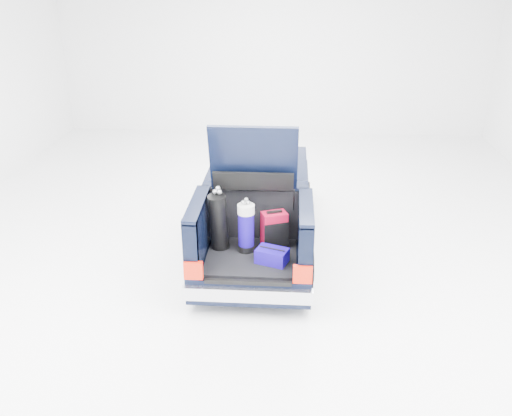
# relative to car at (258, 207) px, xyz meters

# --- Properties ---
(ground) EXTENTS (14.00, 14.00, 0.00)m
(ground) POSITION_rel_car_xyz_m (0.00, -0.11, -0.67)
(ground) COLOR white
(ground) RESTS_ON ground
(car) EXTENTS (1.87, 4.65, 2.47)m
(car) POSITION_rel_car_xyz_m (0.00, 0.00, 0.00)
(car) COLOR black
(car) RESTS_ON ground
(red_suitcase) EXTENTS (0.42, 0.36, 0.60)m
(red_suitcase) POSITION_rel_car_xyz_m (0.32, -1.31, 0.21)
(red_suitcase) COLOR maroon
(red_suitcase) RESTS_ON car
(black_golf_bag) EXTENTS (0.37, 0.42, 0.98)m
(black_golf_bag) POSITION_rel_car_xyz_m (-0.50, -1.39, 0.37)
(black_golf_bag) COLOR black
(black_golf_bag) RESTS_ON car
(blue_golf_bag) EXTENTS (0.29, 0.29, 0.84)m
(blue_golf_bag) POSITION_rel_car_xyz_m (-0.09, -1.43, 0.31)
(blue_golf_bag) COLOR black
(blue_golf_bag) RESTS_ON car
(blue_duffel) EXTENTS (0.51, 0.41, 0.23)m
(blue_duffel) POSITION_rel_car_xyz_m (0.31, -1.76, 0.03)
(blue_duffel) COLOR #15057A
(blue_duffel) RESTS_ON car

